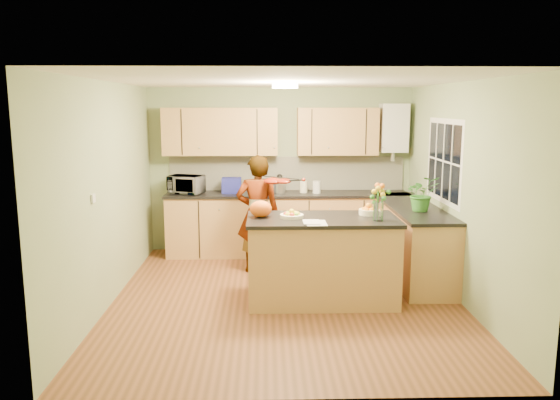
{
  "coord_description": "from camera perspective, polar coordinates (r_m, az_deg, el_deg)",
  "views": [
    {
      "loc": [
        -0.23,
        -6.12,
        2.23
      ],
      "look_at": [
        -0.05,
        0.5,
        1.08
      ],
      "focal_mm": 35.0,
      "sensor_mm": 36.0,
      "label": 1
    }
  ],
  "objects": [
    {
      "name": "ceiling_lamp",
      "position": [
        6.42,
        0.53,
        11.89
      ],
      "size": [
        0.3,
        0.3,
        0.07
      ],
      "color": "#FFEABF",
      "rests_on": "ceiling"
    },
    {
      "name": "boiler",
      "position": [
        8.44,
        11.79,
        7.36
      ],
      "size": [
        0.4,
        0.3,
        0.86
      ],
      "color": "silver",
      "rests_on": "wall_back"
    },
    {
      "name": "wall_right",
      "position": [
        6.58,
        18.29,
        0.77
      ],
      "size": [
        0.02,
        4.5,
        2.5
      ],
      "primitive_type": "cube",
      "color": "gray",
      "rests_on": "floor"
    },
    {
      "name": "flower_vase",
      "position": [
        6.06,
        10.34,
        0.64
      ],
      "size": [
        0.24,
        0.24,
        0.45
      ],
      "rotation": [
        0.0,
        0.0,
        0.29
      ],
      "color": "silver",
      "rests_on": "peninsula_island"
    },
    {
      "name": "floor",
      "position": [
        6.51,
        0.6,
        -10.19
      ],
      "size": [
        4.5,
        4.5,
        0.0
      ],
      "primitive_type": "plane",
      "color": "brown",
      "rests_on": "ground"
    },
    {
      "name": "back_counter",
      "position": [
        8.26,
        0.79,
        -2.46
      ],
      "size": [
        3.64,
        0.62,
        0.94
      ],
      "color": "#B37A47",
      "rests_on": "floor"
    },
    {
      "name": "violinist",
      "position": [
        7.33,
        -2.33,
        -1.46
      ],
      "size": [
        0.58,
        0.38,
        1.59
      ],
      "primitive_type": "imported",
      "rotation": [
        0.0,
        0.0,
        3.14
      ],
      "color": "#E9AC8F",
      "rests_on": "floor"
    },
    {
      "name": "light_switch",
      "position": [
        5.86,
        -18.93,
        0.16
      ],
      "size": [
        0.02,
        0.09,
        0.09
      ],
      "primitive_type": "cube",
      "color": "silver",
      "rests_on": "wall_left"
    },
    {
      "name": "blue_box",
      "position": [
        8.19,
        -5.08,
        1.54
      ],
      "size": [
        0.29,
        0.21,
        0.23
      ],
      "primitive_type": "cube",
      "rotation": [
        0.0,
        0.0,
        -0.0
      ],
      "color": "navy",
      "rests_on": "back_counter"
    },
    {
      "name": "orange_bowl",
      "position": [
        6.41,
        9.23,
        -1.05
      ],
      "size": [
        0.22,
        0.22,
        0.13
      ],
      "color": "#FAEEC8",
      "rests_on": "peninsula_island"
    },
    {
      "name": "splashback",
      "position": [
        8.42,
        0.73,
        2.8
      ],
      "size": [
        3.6,
        0.02,
        0.52
      ],
      "primitive_type": "cube",
      "color": "white",
      "rests_on": "back_counter"
    },
    {
      "name": "window_right",
      "position": [
        7.11,
        16.74,
        3.92
      ],
      "size": [
        0.01,
        1.3,
        1.05
      ],
      "color": "silver",
      "rests_on": "wall_right"
    },
    {
      "name": "orange_bag",
      "position": [
        6.19,
        -2.02,
        -0.93
      ],
      "size": [
        0.26,
        0.22,
        0.19
      ],
      "primitive_type": "ellipsoid",
      "rotation": [
        0.0,
        0.0,
        0.04
      ],
      "color": "#E65C13",
      "rests_on": "peninsula_island"
    },
    {
      "name": "jar_white",
      "position": [
        8.15,
        3.86,
        1.36
      ],
      "size": [
        0.15,
        0.15,
        0.18
      ],
      "primitive_type": "cylinder",
      "rotation": [
        0.0,
        0.0,
        0.28
      ],
      "color": "silver",
      "rests_on": "back_counter"
    },
    {
      "name": "microwave",
      "position": [
        8.22,
        -9.79,
        1.61
      ],
      "size": [
        0.57,
        0.47,
        0.27
      ],
      "primitive_type": "imported",
      "rotation": [
        0.0,
        0.0,
        -0.33
      ],
      "color": "silver",
      "rests_on": "back_counter"
    },
    {
      "name": "violin",
      "position": [
        7.04,
        -0.75,
        2.01
      ],
      "size": [
        0.67,
        0.59,
        0.17
      ],
      "primitive_type": null,
      "rotation": [
        0.17,
        0.0,
        -0.61
      ],
      "color": "#541305",
      "rests_on": "violinist"
    },
    {
      "name": "papers",
      "position": [
        5.89,
        3.8,
        -2.39
      ],
      "size": [
        0.22,
        0.3,
        0.01
      ],
      "primitive_type": "cube",
      "color": "silver",
      "rests_on": "peninsula_island"
    },
    {
      "name": "ceiling",
      "position": [
        6.13,
        0.64,
        12.35
      ],
      "size": [
        4.0,
        4.5,
        0.02
      ],
      "primitive_type": "cube",
      "color": "white",
      "rests_on": "wall_back"
    },
    {
      "name": "wall_back",
      "position": [
        8.43,
        0.04,
        3.15
      ],
      "size": [
        4.0,
        0.02,
        2.5
      ],
      "primitive_type": "cube",
      "color": "gray",
      "rests_on": "floor"
    },
    {
      "name": "jar_cream",
      "position": [
        8.21,
        2.48,
        1.39
      ],
      "size": [
        0.15,
        0.15,
        0.17
      ],
      "primitive_type": "cylinder",
      "rotation": [
        0.0,
        0.0,
        0.4
      ],
      "color": "#FAEEC8",
      "rests_on": "back_counter"
    },
    {
      "name": "fruit_dish",
      "position": [
        6.16,
        1.23,
        -1.52
      ],
      "size": [
        0.27,
        0.27,
        0.09
      ],
      "color": "#FAEEC8",
      "rests_on": "peninsula_island"
    },
    {
      "name": "kettle",
      "position": [
        8.17,
        -0.03,
        1.69
      ],
      "size": [
        0.17,
        0.17,
        0.33
      ],
      "rotation": [
        0.0,
        0.0,
        0.25
      ],
      "color": "#B8B7BC",
      "rests_on": "back_counter"
    },
    {
      "name": "upper_cabinets",
      "position": [
        8.2,
        -1.16,
        7.17
      ],
      "size": [
        3.2,
        0.34,
        0.7
      ],
      "color": "#B37A47",
      "rests_on": "wall_back"
    },
    {
      "name": "potted_plant",
      "position": [
        6.95,
        14.61,
        0.66
      ],
      "size": [
        0.42,
        0.37,
        0.44
      ],
      "primitive_type": "imported",
      "rotation": [
        0.0,
        0.0,
        0.07
      ],
      "color": "#347A28",
      "rests_on": "right_counter"
    },
    {
      "name": "wall_left",
      "position": [
        6.44,
        -17.46,
        0.62
      ],
      "size": [
        0.02,
        4.5,
        2.5
      ],
      "primitive_type": "cube",
      "color": "gray",
      "rests_on": "floor"
    },
    {
      "name": "peninsula_island",
      "position": [
        6.31,
        4.41,
        -6.19
      ],
      "size": [
        1.71,
        0.88,
        0.98
      ],
      "color": "#B37A47",
      "rests_on": "floor"
    },
    {
      "name": "right_counter",
      "position": [
        7.44,
        13.58,
        -4.13
      ],
      "size": [
        0.62,
        2.24,
        0.94
      ],
      "color": "#B37A47",
      "rests_on": "floor"
    },
    {
      "name": "wall_front",
      "position": [
        3.99,
        1.83,
        -4.38
      ],
      "size": [
        4.0,
        0.02,
        2.5
      ],
      "primitive_type": "cube",
      "color": "gray",
      "rests_on": "floor"
    }
  ]
}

